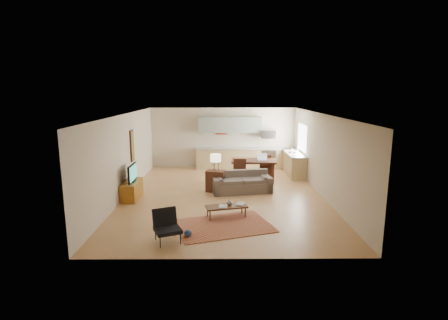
{
  "coord_description": "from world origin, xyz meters",
  "views": [
    {
      "loc": [
        -0.09,
        -11.22,
        3.43
      ],
      "look_at": [
        0.0,
        0.3,
        1.15
      ],
      "focal_mm": 28.0,
      "sensor_mm": 36.0,
      "label": 1
    }
  ],
  "objects_px": {
    "tv_credenza": "(132,190)",
    "console_table": "(216,181)",
    "coffee_table": "(226,212)",
    "sofa": "(242,182)",
    "dining_table": "(253,171)",
    "armchair": "(167,227)"
  },
  "relations": [
    {
      "from": "sofa",
      "to": "tv_credenza",
      "type": "bearing_deg",
      "value": -179.14
    },
    {
      "from": "coffee_table",
      "to": "console_table",
      "type": "relative_size",
      "value": 1.53
    },
    {
      "from": "tv_credenza",
      "to": "console_table",
      "type": "distance_m",
      "value": 2.83
    },
    {
      "from": "tv_credenza",
      "to": "console_table",
      "type": "height_order",
      "value": "console_table"
    },
    {
      "from": "sofa",
      "to": "dining_table",
      "type": "distance_m",
      "value": 1.54
    },
    {
      "from": "coffee_table",
      "to": "armchair",
      "type": "height_order",
      "value": "armchair"
    },
    {
      "from": "dining_table",
      "to": "armchair",
      "type": "bearing_deg",
      "value": -110.46
    },
    {
      "from": "armchair",
      "to": "console_table",
      "type": "distance_m",
      "value": 4.28
    },
    {
      "from": "dining_table",
      "to": "tv_credenza",
      "type": "bearing_deg",
      "value": -149.14
    },
    {
      "from": "tv_credenza",
      "to": "console_table",
      "type": "xyz_separation_m",
      "value": [
        2.71,
        0.79,
        0.09
      ]
    },
    {
      "from": "armchair",
      "to": "dining_table",
      "type": "height_order",
      "value": "dining_table"
    },
    {
      "from": "tv_credenza",
      "to": "dining_table",
      "type": "distance_m",
      "value": 4.65
    },
    {
      "from": "tv_credenza",
      "to": "coffee_table",
      "type": "bearing_deg",
      "value": -30.2
    },
    {
      "from": "sofa",
      "to": "tv_credenza",
      "type": "distance_m",
      "value": 3.67
    },
    {
      "from": "console_table",
      "to": "dining_table",
      "type": "height_order",
      "value": "dining_table"
    },
    {
      "from": "console_table",
      "to": "armchair",
      "type": "bearing_deg",
      "value": -89.52
    },
    {
      "from": "sofa",
      "to": "console_table",
      "type": "bearing_deg",
      "value": 162.14
    },
    {
      "from": "coffee_table",
      "to": "tv_credenza",
      "type": "relative_size",
      "value": 0.93
    },
    {
      "from": "sofa",
      "to": "armchair",
      "type": "height_order",
      "value": "armchair"
    },
    {
      "from": "console_table",
      "to": "dining_table",
      "type": "xyz_separation_m",
      "value": [
        1.43,
        1.32,
        0.05
      ]
    },
    {
      "from": "sofa",
      "to": "coffee_table",
      "type": "bearing_deg",
      "value": -112.54
    },
    {
      "from": "coffee_table",
      "to": "sofa",
      "type": "bearing_deg",
      "value": 63.37
    }
  ]
}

